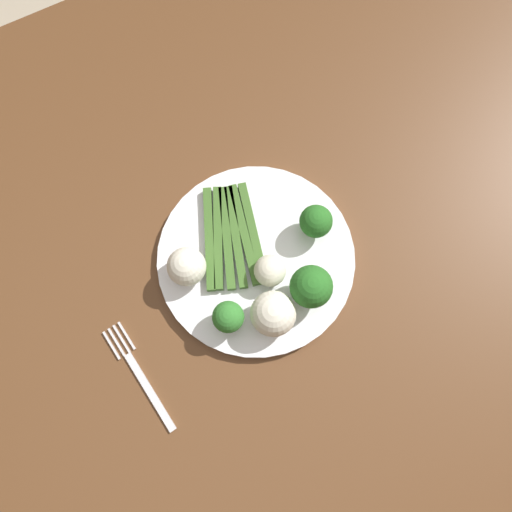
{
  "coord_description": "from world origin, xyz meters",
  "views": [
    {
      "loc": [
        -0.12,
        -0.18,
        1.46
      ],
      "look_at": [
        -0.03,
        -0.01,
        0.77
      ],
      "focal_mm": 35.48,
      "sensor_mm": 36.0,
      "label": 1
    }
  ],
  "objects_px": {
    "plate": "(256,258)",
    "cauliflower_mid": "(187,267)",
    "broccoli_left": "(228,317)",
    "dining_table": "(269,258)",
    "broccoli_back_right": "(311,287)",
    "cauliflower_front_left": "(273,314)",
    "broccoli_front": "(316,222)",
    "asparagus_bundle": "(231,236)",
    "fork": "(140,376)",
    "cauliflower_outer_edge": "(270,271)"
  },
  "relations": [
    {
      "from": "plate",
      "to": "fork",
      "type": "relative_size",
      "value": 1.7
    },
    {
      "from": "dining_table",
      "to": "broccoli_back_right",
      "type": "bearing_deg",
      "value": -84.92
    },
    {
      "from": "asparagus_bundle",
      "to": "cauliflower_mid",
      "type": "xyz_separation_m",
      "value": [
        -0.08,
        -0.02,
        0.02
      ]
    },
    {
      "from": "plate",
      "to": "dining_table",
      "type": "bearing_deg",
      "value": 24.6
    },
    {
      "from": "dining_table",
      "to": "cauliflower_outer_edge",
      "type": "distance_m",
      "value": 0.14
    },
    {
      "from": "cauliflower_outer_edge",
      "to": "fork",
      "type": "bearing_deg",
      "value": -169.68
    },
    {
      "from": "broccoli_left",
      "to": "broccoli_back_right",
      "type": "xyz_separation_m",
      "value": [
        0.11,
        -0.02,
        0.01
      ]
    },
    {
      "from": "broccoli_front",
      "to": "broccoli_back_right",
      "type": "distance_m",
      "value": 0.09
    },
    {
      "from": "dining_table",
      "to": "cauliflower_outer_edge",
      "type": "bearing_deg",
      "value": -120.05
    },
    {
      "from": "plate",
      "to": "broccoli_left",
      "type": "relative_size",
      "value": 5.38
    },
    {
      "from": "asparagus_bundle",
      "to": "plate",
      "type": "bearing_deg",
      "value": 42.42
    },
    {
      "from": "plate",
      "to": "cauliflower_mid",
      "type": "relative_size",
      "value": 5.23
    },
    {
      "from": "asparagus_bundle",
      "to": "cauliflower_mid",
      "type": "relative_size",
      "value": 3.11
    },
    {
      "from": "asparagus_bundle",
      "to": "broccoli_back_right",
      "type": "height_order",
      "value": "broccoli_back_right"
    },
    {
      "from": "cauliflower_mid",
      "to": "fork",
      "type": "bearing_deg",
      "value": -141.57
    },
    {
      "from": "plate",
      "to": "broccoli_left",
      "type": "height_order",
      "value": "broccoli_left"
    },
    {
      "from": "cauliflower_front_left",
      "to": "dining_table",
      "type": "bearing_deg",
      "value": 62.98
    },
    {
      "from": "cauliflower_front_left",
      "to": "cauliflower_mid",
      "type": "distance_m",
      "value": 0.13
    },
    {
      "from": "plate",
      "to": "broccoli_front",
      "type": "bearing_deg",
      "value": -1.01
    },
    {
      "from": "cauliflower_front_left",
      "to": "asparagus_bundle",
      "type": "bearing_deg",
      "value": 88.91
    },
    {
      "from": "broccoli_back_right",
      "to": "cauliflower_outer_edge",
      "type": "relative_size",
      "value": 1.59
    },
    {
      "from": "plate",
      "to": "asparagus_bundle",
      "type": "distance_m",
      "value": 0.05
    },
    {
      "from": "asparagus_bundle",
      "to": "cauliflower_outer_edge",
      "type": "relative_size",
      "value": 3.77
    },
    {
      "from": "dining_table",
      "to": "fork",
      "type": "height_order",
      "value": "fork"
    },
    {
      "from": "cauliflower_outer_edge",
      "to": "fork",
      "type": "xyz_separation_m",
      "value": [
        -0.22,
        -0.04,
        -0.04
      ]
    },
    {
      "from": "cauliflower_outer_edge",
      "to": "fork",
      "type": "relative_size",
      "value": 0.27
    },
    {
      "from": "dining_table",
      "to": "broccoli_back_right",
      "type": "height_order",
      "value": "broccoli_back_right"
    },
    {
      "from": "plate",
      "to": "broccoli_left",
      "type": "bearing_deg",
      "value": -139.85
    },
    {
      "from": "broccoli_left",
      "to": "fork",
      "type": "bearing_deg",
      "value": -176.46
    },
    {
      "from": "broccoli_front",
      "to": "cauliflower_mid",
      "type": "xyz_separation_m",
      "value": [
        -0.19,
        0.03,
        -0.01
      ]
    },
    {
      "from": "asparagus_bundle",
      "to": "broccoli_front",
      "type": "distance_m",
      "value": 0.12
    },
    {
      "from": "cauliflower_front_left",
      "to": "broccoli_left",
      "type": "bearing_deg",
      "value": 156.42
    },
    {
      "from": "broccoli_left",
      "to": "broccoli_front",
      "type": "distance_m",
      "value": 0.18
    },
    {
      "from": "broccoli_left",
      "to": "broccoli_back_right",
      "type": "bearing_deg",
      "value": -8.49
    },
    {
      "from": "plate",
      "to": "broccoli_back_right",
      "type": "distance_m",
      "value": 0.1
    },
    {
      "from": "broccoli_front",
      "to": "cauliflower_front_left",
      "type": "height_order",
      "value": "cauliflower_front_left"
    },
    {
      "from": "broccoli_left",
      "to": "cauliflower_outer_edge",
      "type": "relative_size",
      "value": 1.18
    },
    {
      "from": "broccoli_front",
      "to": "cauliflower_front_left",
      "type": "distance_m",
      "value": 0.14
    },
    {
      "from": "broccoli_front",
      "to": "fork",
      "type": "bearing_deg",
      "value": -167.21
    },
    {
      "from": "dining_table",
      "to": "broccoli_back_right",
      "type": "xyz_separation_m",
      "value": [
        0.01,
        -0.09,
        0.15
      ]
    },
    {
      "from": "cauliflower_front_left",
      "to": "broccoli_front",
      "type": "bearing_deg",
      "value": 37.03
    },
    {
      "from": "broccoli_left",
      "to": "cauliflower_mid",
      "type": "bearing_deg",
      "value": 101.99
    },
    {
      "from": "plate",
      "to": "cauliflower_front_left",
      "type": "relative_size",
      "value": 4.6
    },
    {
      "from": "cauliflower_outer_edge",
      "to": "fork",
      "type": "height_order",
      "value": "cauliflower_outer_edge"
    },
    {
      "from": "dining_table",
      "to": "cauliflower_mid",
      "type": "height_order",
      "value": "cauliflower_mid"
    },
    {
      "from": "broccoli_front",
      "to": "broccoli_back_right",
      "type": "height_order",
      "value": "broccoli_back_right"
    },
    {
      "from": "cauliflower_mid",
      "to": "broccoli_back_right",
      "type": "bearing_deg",
      "value": -38.33
    },
    {
      "from": "broccoli_back_right",
      "to": "cauliflower_mid",
      "type": "xyz_separation_m",
      "value": [
        -0.13,
        0.11,
        -0.01
      ]
    },
    {
      "from": "plate",
      "to": "cauliflower_mid",
      "type": "height_order",
      "value": "cauliflower_mid"
    },
    {
      "from": "plate",
      "to": "asparagus_bundle",
      "type": "xyz_separation_m",
      "value": [
        -0.02,
        0.04,
        0.01
      ]
    }
  ]
}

